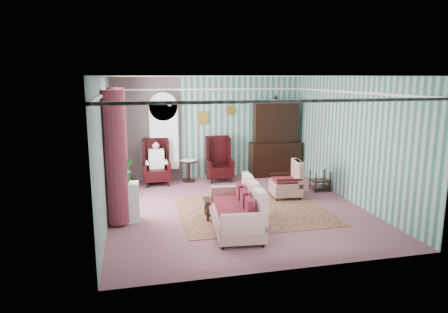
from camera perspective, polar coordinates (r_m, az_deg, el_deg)
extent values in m
plane|color=#8A505A|center=(9.02, 1.77, -7.39)|extent=(6.00, 6.00, 0.00)
cube|color=#3D6F6A|center=(11.56, -1.98, 4.12)|extent=(5.50, 0.02, 2.90)
cube|color=#3D6F6A|center=(5.88, 9.34, -2.98)|extent=(5.50, 0.02, 2.90)
cube|color=#3D6F6A|center=(8.40, -16.62, 0.97)|extent=(0.02, 6.00, 2.90)
cube|color=#3D6F6A|center=(9.73, 17.69, 2.26)|extent=(0.02, 6.00, 2.90)
cube|color=white|center=(8.55, 1.89, 11.37)|extent=(5.50, 6.00, 0.02)
cube|color=#854456|center=(11.35, -10.95, 3.79)|extent=(1.90, 0.01, 2.90)
cube|color=white|center=(8.56, 1.88, 9.02)|extent=(5.50, 6.00, 0.05)
cube|color=white|center=(8.98, -16.24, 2.27)|extent=(0.04, 1.50, 1.90)
cylinder|color=maroon|center=(7.97, -15.33, -0.23)|extent=(0.44, 0.44, 2.60)
cylinder|color=maroon|center=(10.04, -14.90, 2.09)|extent=(0.44, 0.44, 2.60)
cube|color=#B37E2F|center=(11.46, -2.95, 5.56)|extent=(0.30, 0.03, 0.38)
cube|color=white|center=(11.27, -8.57, 2.12)|extent=(0.80, 0.28, 2.24)
cube|color=black|center=(11.84, 7.36, 2.88)|extent=(1.50, 0.56, 2.36)
cube|color=black|center=(10.96, -9.63, -0.80)|extent=(0.76, 0.80, 1.25)
cube|color=black|center=(11.19, -0.66, -0.39)|extent=(0.76, 0.80, 1.25)
cylinder|color=black|center=(11.26, -5.05, -2.05)|extent=(0.50, 0.50, 0.60)
cube|color=black|center=(10.61, 13.55, -3.33)|extent=(0.45, 0.38, 0.54)
cube|color=white|center=(8.34, -13.92, -6.40)|extent=(0.55, 0.35, 0.80)
cube|color=#431916|center=(8.82, 4.18, -7.80)|extent=(3.20, 2.60, 0.01)
cube|color=beige|center=(7.63, 1.65, -7.21)|extent=(1.06, 1.97, 0.93)
cube|color=#B9AC8F|center=(9.78, 8.83, -2.85)|extent=(0.80, 0.82, 1.05)
cube|color=black|center=(8.39, 0.09, -7.37)|extent=(0.89, 0.53, 0.40)
imported|color=#265B1C|center=(8.04, -14.92, -2.44)|extent=(0.49, 0.45, 0.46)
imported|color=#184D1C|center=(8.27, -13.73, -1.92)|extent=(0.32, 0.29, 0.48)
imported|color=#1C541A|center=(8.30, -14.79, -2.30)|extent=(0.22, 0.22, 0.38)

